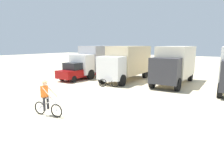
{
  "coord_description": "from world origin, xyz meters",
  "views": [
    {
      "loc": [
        6.26,
        -5.76,
        3.5
      ],
      "look_at": [
        -0.43,
        4.5,
        1.1
      ],
      "focal_mm": 32.34,
      "sensor_mm": 36.0,
      "label": 1
    }
  ],
  "objects_px": {
    "box_truck_tan_camper": "(127,61)",
    "cyclist_orange_shirt": "(46,99)",
    "box_truck_cream_rv": "(175,63)",
    "bicycle_spare": "(109,82)",
    "sedan_parked": "(77,71)",
    "box_truck_grey_hauler": "(98,59)"
  },
  "relations": [
    {
      "from": "box_truck_cream_rv",
      "to": "bicycle_spare",
      "type": "relative_size",
      "value": 4.25
    },
    {
      "from": "box_truck_grey_hauler",
      "to": "sedan_parked",
      "type": "xyz_separation_m",
      "value": [
        0.02,
        -3.63,
        -0.99
      ]
    },
    {
      "from": "box_truck_cream_rv",
      "to": "bicycle_spare",
      "type": "bearing_deg",
      "value": -133.45
    },
    {
      "from": "box_truck_grey_hauler",
      "to": "bicycle_spare",
      "type": "distance_m",
      "value": 6.94
    },
    {
      "from": "box_truck_cream_rv",
      "to": "sedan_parked",
      "type": "distance_m",
      "value": 9.44
    },
    {
      "from": "box_truck_tan_camper",
      "to": "cyclist_orange_shirt",
      "type": "distance_m",
      "value": 11.26
    },
    {
      "from": "box_truck_grey_hauler",
      "to": "box_truck_tan_camper",
      "type": "height_order",
      "value": "same"
    },
    {
      "from": "box_truck_cream_rv",
      "to": "cyclist_orange_shirt",
      "type": "relative_size",
      "value": 3.75
    },
    {
      "from": "box_truck_tan_camper",
      "to": "cyclist_orange_shirt",
      "type": "relative_size",
      "value": 3.73
    },
    {
      "from": "box_truck_tan_camper",
      "to": "cyclist_orange_shirt",
      "type": "xyz_separation_m",
      "value": [
        1.63,
        -11.09,
        -1.03
      ]
    },
    {
      "from": "cyclist_orange_shirt",
      "to": "box_truck_cream_rv",
      "type": "bearing_deg",
      "value": 76.47
    },
    {
      "from": "sedan_parked",
      "to": "box_truck_cream_rv",
      "type": "bearing_deg",
      "value": 19.52
    },
    {
      "from": "sedan_parked",
      "to": "cyclist_orange_shirt",
      "type": "height_order",
      "value": "cyclist_orange_shirt"
    },
    {
      "from": "box_truck_grey_hauler",
      "to": "cyclist_orange_shirt",
      "type": "xyz_separation_m",
      "value": [
        6.04,
        -12.28,
        -1.03
      ]
    },
    {
      "from": "sedan_parked",
      "to": "bicycle_spare",
      "type": "height_order",
      "value": "sedan_parked"
    },
    {
      "from": "box_truck_cream_rv",
      "to": "cyclist_orange_shirt",
      "type": "xyz_separation_m",
      "value": [
        -2.84,
        -11.79,
        -1.03
      ]
    },
    {
      "from": "box_truck_grey_hauler",
      "to": "cyclist_orange_shirt",
      "type": "relative_size",
      "value": 3.72
    },
    {
      "from": "box_truck_grey_hauler",
      "to": "box_truck_tan_camper",
      "type": "relative_size",
      "value": 1.0
    },
    {
      "from": "box_truck_grey_hauler",
      "to": "bicycle_spare",
      "type": "xyz_separation_m",
      "value": [
        4.75,
        -4.85,
        -1.48
      ]
    },
    {
      "from": "box_truck_cream_rv",
      "to": "cyclist_orange_shirt",
      "type": "height_order",
      "value": "box_truck_cream_rv"
    },
    {
      "from": "sedan_parked",
      "to": "cyclist_orange_shirt",
      "type": "bearing_deg",
      "value": -55.19
    },
    {
      "from": "box_truck_tan_camper",
      "to": "bicycle_spare",
      "type": "distance_m",
      "value": 3.96
    }
  ]
}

